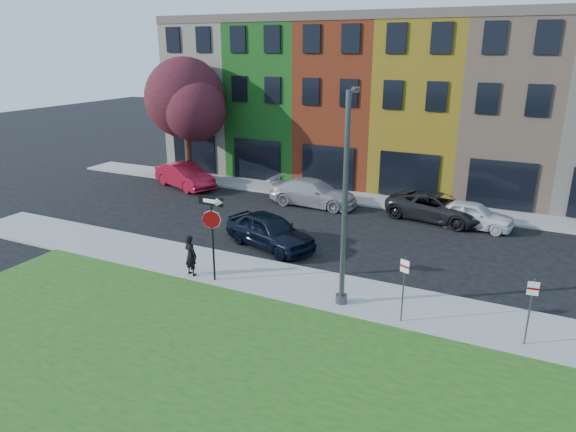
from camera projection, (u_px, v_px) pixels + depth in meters
The scene contains 15 objects.
ground at pixel (286, 329), 16.33m from camera, with size 120.00×120.00×0.00m, color black.
sidewalk_near at pixel (375, 301), 18.05m from camera, with size 40.00×3.00×0.12m, color #98968F.
sidewalk_far at pixel (352, 198), 30.37m from camera, with size 40.00×2.40×0.12m, color #98968F.
rowhouse_block at pixel (392, 103), 33.91m from camera, with size 30.00×10.12×10.00m.
stop_sign at pixel (212, 222), 18.80m from camera, with size 1.05×0.10×3.31m.
man at pixel (191, 255), 19.74m from camera, with size 0.67×0.52×1.62m, color black.
sedan_near at pixel (270, 231), 22.83m from camera, with size 4.87×3.23×1.54m, color black.
parked_car_red at pixel (185, 176), 32.55m from camera, with size 4.98×3.21×1.55m, color maroon.
parked_car_silver at pixel (313, 193), 28.93m from camera, with size 5.04×2.06×1.46m, color #A4A4A8.
parked_car_dark at pixel (437, 207), 26.41m from camera, with size 5.42×3.22×1.41m, color black.
parked_car_white at pixel (473, 215), 25.37m from camera, with size 4.00×1.88×1.32m, color white.
street_lamp at pixel (346, 200), 16.87m from camera, with size 0.85×2.54×7.20m.
parking_sign_a at pixel (404, 282), 16.17m from camera, with size 0.30×0.15×2.25m.
parking_sign_b at pixel (531, 304), 14.90m from camera, with size 0.32×0.11×2.14m.
tree_purple at pixel (187, 100), 32.82m from camera, with size 6.14×5.37×7.88m.
Camera 1 is at (6.29, -12.91, 8.57)m, focal length 32.00 mm.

